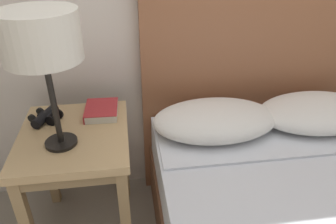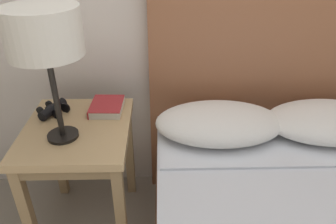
{
  "view_description": "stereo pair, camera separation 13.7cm",
  "coord_description": "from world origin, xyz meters",
  "px_view_note": "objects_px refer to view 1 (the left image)",
  "views": [
    {
      "loc": [
        -0.41,
        -0.67,
        1.39
      ],
      "look_at": [
        -0.24,
        0.51,
        0.7
      ],
      "focal_mm": 35.0,
      "sensor_mm": 36.0,
      "label": 1
    },
    {
      "loc": [
        -0.27,
        -0.68,
        1.39
      ],
      "look_at": [
        -0.24,
        0.51,
        0.7
      ],
      "focal_mm": 35.0,
      "sensor_mm": 36.0,
      "label": 2
    }
  ],
  "objects_px": {
    "nightstand": "(76,150)",
    "table_lamp": "(41,39)",
    "book_on_nightstand": "(101,110)",
    "binoculars_pair": "(46,116)"
  },
  "relations": [
    {
      "from": "nightstand",
      "to": "table_lamp",
      "type": "distance_m",
      "value": 0.54
    },
    {
      "from": "table_lamp",
      "to": "book_on_nightstand",
      "type": "distance_m",
      "value": 0.5
    },
    {
      "from": "nightstand",
      "to": "book_on_nightstand",
      "type": "xyz_separation_m",
      "value": [
        0.12,
        0.15,
        0.11
      ]
    },
    {
      "from": "nightstand",
      "to": "book_on_nightstand",
      "type": "bearing_deg",
      "value": 51.88
    },
    {
      "from": "nightstand",
      "to": "book_on_nightstand",
      "type": "height_order",
      "value": "book_on_nightstand"
    },
    {
      "from": "book_on_nightstand",
      "to": "nightstand",
      "type": "bearing_deg",
      "value": -128.12
    },
    {
      "from": "nightstand",
      "to": "binoculars_pair",
      "type": "relative_size",
      "value": 3.66
    },
    {
      "from": "table_lamp",
      "to": "binoculars_pair",
      "type": "distance_m",
      "value": 0.47
    },
    {
      "from": "nightstand",
      "to": "table_lamp",
      "type": "height_order",
      "value": "table_lamp"
    },
    {
      "from": "book_on_nightstand",
      "to": "table_lamp",
      "type": "bearing_deg",
      "value": -124.76
    }
  ]
}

